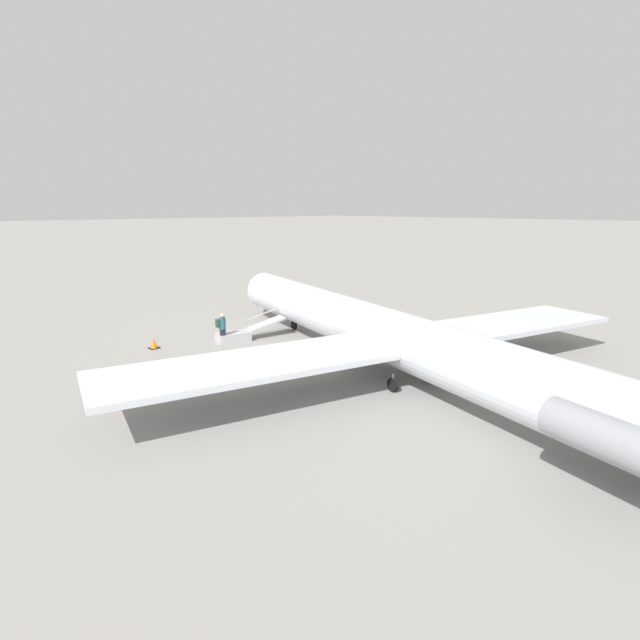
# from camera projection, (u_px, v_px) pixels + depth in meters

# --- Properties ---
(ground_plane) EXTENTS (600.00, 600.00, 0.00)m
(ground_plane) POSITION_uv_depth(u_px,v_px,m) (376.00, 369.00, 23.23)
(ground_plane) COLOR gray
(airplane_main) EXTENTS (32.01, 25.02, 6.20)m
(airplane_main) POSITION_uv_depth(u_px,v_px,m) (389.00, 335.00, 22.04)
(airplane_main) COLOR silver
(airplane_main) RESTS_ON ground
(boarding_stairs) EXTENTS (1.97, 4.14, 1.59)m
(boarding_stairs) POSITION_uv_depth(u_px,v_px,m) (240.00, 334.00, 28.25)
(boarding_stairs) COLOR #B2B2B7
(boarding_stairs) RESTS_ON ground
(passenger) EXTENTS (0.41, 0.56, 1.74)m
(passenger) POSITION_uv_depth(u_px,v_px,m) (222.00, 327.00, 27.27)
(passenger) COLOR #23232D
(passenger) RESTS_ON ground
(traffic_cone_near_stairs) EXTENTS (0.52, 0.52, 0.57)m
(traffic_cone_near_stairs) POSITION_uv_depth(u_px,v_px,m) (154.00, 344.00, 26.63)
(traffic_cone_near_stairs) COLOR black
(traffic_cone_near_stairs) RESTS_ON ground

